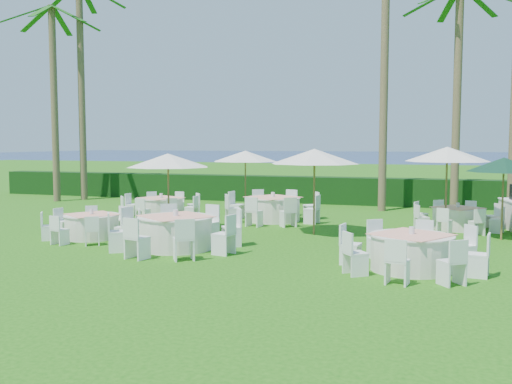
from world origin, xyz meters
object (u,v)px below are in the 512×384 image
(banquet_table_f, at_px, (457,218))
(umbrella_green, at_px, (504,165))
(banquet_table_e, at_px, (273,208))
(umbrella_a, at_px, (168,160))
(banquet_table_a, at_px, (92,226))
(umbrella_d, at_px, (447,154))
(banquet_table_c, at_px, (411,251))
(umbrella_b, at_px, (314,156))
(banquet_table_d, at_px, (161,207))
(banquet_table_b, at_px, (176,231))
(umbrella_c, at_px, (245,156))

(banquet_table_f, height_order, umbrella_green, umbrella_green)
(banquet_table_e, relative_size, banquet_table_f, 1.25)
(umbrella_a, height_order, umbrella_green, umbrella_a)
(banquet_table_a, bearing_deg, umbrella_d, 25.39)
(banquet_table_c, relative_size, umbrella_d, 1.20)
(banquet_table_e, bearing_deg, umbrella_a, -125.68)
(umbrella_green, bearing_deg, umbrella_b, -172.18)
(banquet_table_a, height_order, banquet_table_c, banquet_table_c)
(banquet_table_f, distance_m, umbrella_a, 9.33)
(banquet_table_d, distance_m, umbrella_green, 11.70)
(banquet_table_b, bearing_deg, banquet_table_e, 81.16)
(banquet_table_a, height_order, banquet_table_d, banquet_table_d)
(banquet_table_f, xyz_separation_m, umbrella_c, (-7.89, 2.10, 1.86))
(banquet_table_b, xyz_separation_m, banquet_table_d, (-3.29, 5.48, -0.07))
(umbrella_d, bearing_deg, banquet_table_c, -96.81)
(banquet_table_a, xyz_separation_m, banquet_table_b, (3.05, -0.74, 0.09))
(banquet_table_d, bearing_deg, banquet_table_b, -59.04)
(banquet_table_b, distance_m, umbrella_a, 3.41)
(umbrella_c, bearing_deg, umbrella_b, -50.30)
(banquet_table_f, bearing_deg, umbrella_green, -56.02)
(banquet_table_d, bearing_deg, banquet_table_a, -87.13)
(banquet_table_d, height_order, umbrella_d, umbrella_d)
(banquet_table_c, height_order, banquet_table_d, banquet_table_c)
(banquet_table_b, xyz_separation_m, banquet_table_f, (7.05, 5.82, -0.09))
(banquet_table_a, height_order, banquet_table_b, banquet_table_b)
(banquet_table_b, xyz_separation_m, banquet_table_e, (0.91, 5.85, -0.01))
(banquet_table_d, height_order, umbrella_green, umbrella_green)
(banquet_table_f, bearing_deg, banquet_table_e, 179.72)
(banquet_table_f, distance_m, umbrella_d, 2.12)
(banquet_table_d, height_order, umbrella_c, umbrella_c)
(umbrella_b, xyz_separation_m, umbrella_green, (5.28, 0.73, -0.21))
(banquet_table_d, distance_m, banquet_table_f, 10.34)
(banquet_table_b, xyz_separation_m, umbrella_c, (-0.84, 7.92, 1.77))
(banquet_table_b, height_order, banquet_table_e, banquet_table_b)
(banquet_table_d, distance_m, umbrella_d, 10.17)
(umbrella_green, bearing_deg, umbrella_a, -170.63)
(banquet_table_f, xyz_separation_m, umbrella_a, (-8.53, -3.30, 1.84))
(banquet_table_c, relative_size, umbrella_green, 1.35)
(banquet_table_b, relative_size, banquet_table_c, 1.09)
(banquet_table_a, bearing_deg, umbrella_b, 23.98)
(banquet_table_c, xyz_separation_m, umbrella_b, (-3.04, 4.07, 1.93))
(umbrella_c, height_order, umbrella_d, umbrella_d)
(banquet_table_e, xyz_separation_m, umbrella_a, (-2.39, -3.33, 1.76))
(banquet_table_a, relative_size, banquet_table_d, 0.95)
(banquet_table_e, relative_size, umbrella_d, 1.30)
(umbrella_a, bearing_deg, banquet_table_c, -23.28)
(banquet_table_f, distance_m, umbrella_green, 2.71)
(banquet_table_f, relative_size, umbrella_b, 1.03)
(banquet_table_b, relative_size, banquet_table_d, 1.19)
(umbrella_b, height_order, umbrella_d, umbrella_d)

